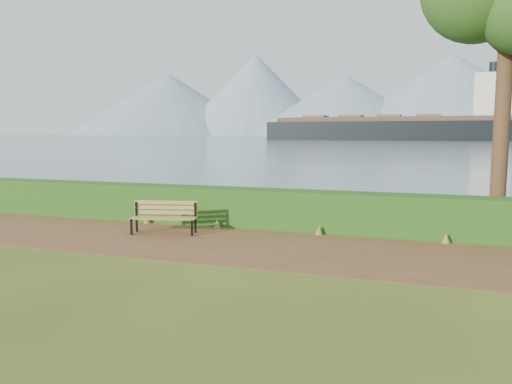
% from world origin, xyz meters
% --- Properties ---
extents(ground, '(140.00, 140.00, 0.00)m').
position_xyz_m(ground, '(0.00, 0.00, 0.00)').
color(ground, '#3D4F16').
rests_on(ground, ground).
extents(path, '(40.00, 3.40, 0.01)m').
position_xyz_m(path, '(0.00, 0.30, 0.01)').
color(path, brown).
rests_on(path, ground).
extents(hedge, '(32.00, 0.85, 1.00)m').
position_xyz_m(hedge, '(0.00, 2.60, 0.50)').
color(hedge, '#1B3F12').
rests_on(hedge, ground).
extents(water, '(700.00, 510.00, 0.00)m').
position_xyz_m(water, '(0.00, 260.00, 0.01)').
color(water, slate).
rests_on(water, ground).
extents(mountains, '(585.00, 190.00, 70.00)m').
position_xyz_m(mountains, '(-9.17, 406.05, 27.70)').
color(mountains, gray).
rests_on(mountains, ground).
extents(bench, '(1.67, 0.83, 0.80)m').
position_xyz_m(bench, '(-2.05, 0.97, 0.46)').
color(bench, black).
rests_on(bench, ground).
extents(cargo_ship, '(79.17, 15.23, 23.91)m').
position_xyz_m(cargo_ship, '(-1.58, 145.49, 3.56)').
color(cargo_ship, black).
rests_on(cargo_ship, ground).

